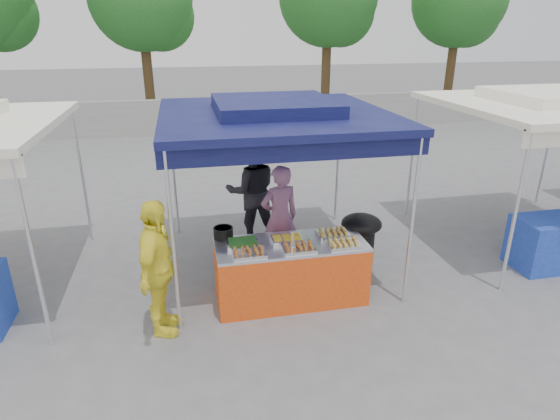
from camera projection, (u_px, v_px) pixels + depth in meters
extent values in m
plane|color=slate|center=(289.00, 294.00, 6.59)|extent=(80.00, 80.00, 0.00)
cube|color=gray|center=(219.00, 115.00, 16.38)|extent=(40.00, 0.25, 1.20)
cylinder|color=silver|center=(173.00, 246.00, 5.42)|extent=(0.05, 0.05, 2.30)
cylinder|color=silver|center=(412.00, 225.00, 6.00)|extent=(0.05, 0.05, 2.30)
cylinder|color=silver|center=(174.00, 172.00, 8.15)|extent=(0.05, 0.05, 2.30)
cylinder|color=silver|center=(338.00, 162.00, 8.73)|extent=(0.05, 0.05, 2.30)
cube|color=#13164C|center=(274.00, 115.00, 6.63)|extent=(3.20, 3.20, 0.10)
cube|color=#13164C|center=(274.00, 106.00, 6.58)|extent=(1.65, 1.65, 0.18)
cube|color=#13164C|center=(300.00, 151.00, 5.32)|extent=(3.20, 0.04, 0.25)
cylinder|color=silver|center=(34.00, 258.00, 5.13)|extent=(0.05, 0.05, 2.30)
cylinder|color=silver|center=(83.00, 177.00, 7.86)|extent=(0.05, 0.05, 2.30)
cylinder|color=silver|center=(515.00, 216.00, 6.28)|extent=(0.05, 0.05, 2.30)
cylinder|color=silver|center=(412.00, 158.00, 9.01)|extent=(0.05, 0.05, 2.30)
cylinder|color=silver|center=(547.00, 150.00, 9.59)|extent=(0.05, 0.05, 2.30)
cube|color=white|center=(549.00, 105.00, 7.49)|extent=(3.20, 3.20, 0.10)
cube|color=white|center=(551.00, 96.00, 7.45)|extent=(1.65, 1.65, 0.18)
cylinder|color=#4C371D|center=(148.00, 70.00, 17.35)|extent=(0.36, 0.36, 3.98)
sphere|color=#266D25|center=(160.00, 16.00, 16.96)|extent=(2.50, 2.50, 2.50)
cylinder|color=#4C371D|center=(326.00, 65.00, 18.57)|extent=(0.36, 0.36, 4.12)
sphere|color=#266D25|center=(341.00, 12.00, 18.15)|extent=(2.59, 2.59, 2.59)
cylinder|color=#4C371D|center=(451.00, 65.00, 19.40)|extent=(0.36, 0.36, 4.04)
sphere|color=#266D25|center=(468.00, 15.00, 19.00)|extent=(2.54, 2.54, 2.54)
cube|color=#E24A14|center=(291.00, 273.00, 6.35)|extent=(2.00, 0.80, 0.81)
cube|color=silver|center=(291.00, 244.00, 6.19)|extent=(2.00, 0.80, 0.04)
cube|color=white|center=(249.00, 254.00, 5.84)|extent=(0.42, 0.30, 0.05)
cube|color=#92511E|center=(249.00, 251.00, 5.83)|extent=(0.35, 0.25, 0.02)
cube|color=white|center=(299.00, 249.00, 5.97)|extent=(0.42, 0.30, 0.05)
cube|color=#92511E|center=(299.00, 246.00, 5.96)|extent=(0.35, 0.25, 0.02)
cube|color=white|center=(343.00, 245.00, 6.08)|extent=(0.42, 0.30, 0.05)
cube|color=gold|center=(344.00, 242.00, 6.07)|extent=(0.35, 0.25, 0.02)
cube|color=white|center=(243.00, 244.00, 6.11)|extent=(0.42, 0.30, 0.05)
cube|color=#276623|center=(243.00, 241.00, 6.09)|extent=(0.35, 0.25, 0.02)
cube|color=white|center=(287.00, 239.00, 6.24)|extent=(0.42, 0.30, 0.05)
cube|color=yellow|center=(287.00, 237.00, 6.23)|extent=(0.35, 0.25, 0.02)
cube|color=white|center=(333.00, 234.00, 6.39)|extent=(0.42, 0.30, 0.05)
cube|color=gold|center=(333.00, 232.00, 6.37)|extent=(0.35, 0.25, 0.02)
cylinder|color=black|center=(223.00, 233.00, 6.30)|extent=(0.26, 0.26, 0.15)
cylinder|color=silver|center=(293.00, 249.00, 5.89)|extent=(0.08, 0.08, 0.10)
cylinder|color=black|center=(360.00, 252.00, 6.95)|extent=(0.41, 0.41, 0.79)
ellipsoid|color=black|center=(362.00, 223.00, 6.78)|extent=(0.59, 0.59, 0.27)
cube|color=#1730BE|center=(255.00, 271.00, 6.92)|extent=(0.50, 0.35, 0.30)
cube|color=#1730BE|center=(306.00, 261.00, 7.21)|extent=(0.49, 0.34, 0.29)
cube|color=#1730BE|center=(307.00, 244.00, 7.10)|extent=(0.46, 0.32, 0.28)
imported|color=#A0668E|center=(280.00, 218.00, 7.06)|extent=(0.67, 0.51, 1.65)
imported|color=#232328|center=(252.00, 191.00, 7.92)|extent=(0.90, 0.70, 1.84)
imported|color=#FFEE38|center=(158.00, 269.00, 5.50)|extent=(0.65, 1.08, 1.72)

